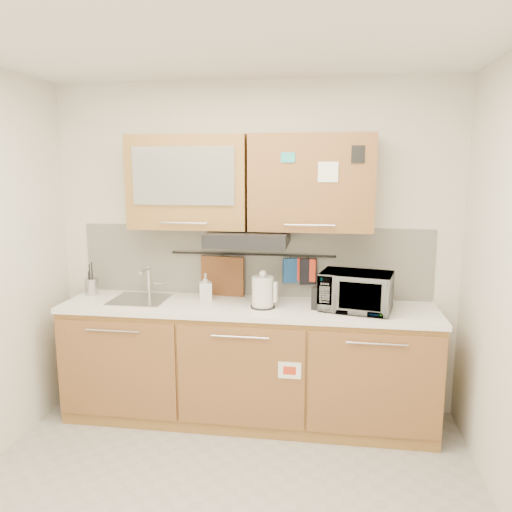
% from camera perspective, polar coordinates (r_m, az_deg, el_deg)
% --- Properties ---
extents(ceiling, '(3.20, 3.20, 0.00)m').
position_cam_1_polar(ceiling, '(2.55, -5.92, 24.96)').
color(ceiling, white).
rests_on(ceiling, wall_back).
extents(wall_back, '(3.20, 0.00, 3.20)m').
position_cam_1_polar(wall_back, '(3.99, -0.32, 0.86)').
color(wall_back, silver).
rests_on(wall_back, ground).
extents(base_cabinet, '(2.80, 0.64, 0.88)m').
position_cam_1_polar(base_cabinet, '(3.95, -1.00, -12.79)').
color(base_cabinet, olive).
rests_on(base_cabinet, floor).
extents(countertop, '(2.82, 0.62, 0.04)m').
position_cam_1_polar(countertop, '(3.78, -1.02, -5.89)').
color(countertop, white).
rests_on(countertop, base_cabinet).
extents(backsplash, '(2.80, 0.02, 0.56)m').
position_cam_1_polar(backsplash, '(4.00, -0.35, -0.58)').
color(backsplash, silver).
rests_on(backsplash, countertop).
extents(upper_cabinets, '(1.82, 0.37, 0.70)m').
position_cam_1_polar(upper_cabinets, '(3.77, -0.81, 8.41)').
color(upper_cabinets, olive).
rests_on(upper_cabinets, wall_back).
extents(range_hood, '(0.60, 0.46, 0.10)m').
position_cam_1_polar(range_hood, '(3.73, -0.90, 2.06)').
color(range_hood, black).
rests_on(range_hood, upper_cabinets).
extents(sink, '(0.42, 0.40, 0.26)m').
position_cam_1_polar(sink, '(4.01, -13.08, -4.85)').
color(sink, silver).
rests_on(sink, countertop).
extents(utensil_rail, '(1.30, 0.02, 0.02)m').
position_cam_1_polar(utensil_rail, '(3.95, -0.43, 0.17)').
color(utensil_rail, black).
rests_on(utensil_rail, backsplash).
extents(utensil_crock, '(0.11, 0.11, 0.27)m').
position_cam_1_polar(utensil_crock, '(4.27, -18.25, -3.28)').
color(utensil_crock, '#ADADB1').
rests_on(utensil_crock, countertop).
extents(kettle, '(0.21, 0.19, 0.28)m').
position_cam_1_polar(kettle, '(3.68, 0.79, -4.22)').
color(kettle, silver).
rests_on(kettle, countertop).
extents(toaster, '(0.25, 0.19, 0.17)m').
position_cam_1_polar(toaster, '(3.67, 8.31, -4.78)').
color(toaster, black).
rests_on(toaster, countertop).
extents(microwave, '(0.56, 0.44, 0.28)m').
position_cam_1_polar(microwave, '(3.68, 11.35, -3.98)').
color(microwave, '#999999').
rests_on(microwave, countertop).
extents(soap_bottle, '(0.12, 0.12, 0.21)m').
position_cam_1_polar(soap_bottle, '(3.90, -5.79, -3.54)').
color(soap_bottle, '#999999').
rests_on(soap_bottle, countertop).
extents(cutting_board, '(0.35, 0.06, 0.44)m').
position_cam_1_polar(cutting_board, '(4.03, -3.85, -3.12)').
color(cutting_board, brown).
rests_on(cutting_board, utensil_rail).
extents(oven_mitt, '(0.12, 0.07, 0.20)m').
position_cam_1_polar(oven_mitt, '(3.92, 3.95, -1.67)').
color(oven_mitt, navy).
rests_on(oven_mitt, utensil_rail).
extents(dark_pouch, '(0.13, 0.06, 0.20)m').
position_cam_1_polar(dark_pouch, '(3.92, 5.97, -1.78)').
color(dark_pouch, black).
rests_on(dark_pouch, utensil_rail).
extents(pot_holder, '(0.15, 0.05, 0.18)m').
position_cam_1_polar(pot_holder, '(3.91, 5.80, -1.60)').
color(pot_holder, red).
rests_on(pot_holder, utensil_rail).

